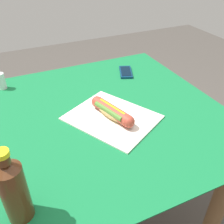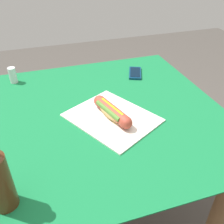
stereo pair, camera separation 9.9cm
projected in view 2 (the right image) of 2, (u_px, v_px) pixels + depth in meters
ground_plane at (107, 220)px, 1.48m from camera, size 6.00×6.00×0.00m
dining_table at (105, 139)px, 1.12m from camera, size 0.97×0.97×0.77m
paper_wrapper at (112, 118)px, 1.00m from camera, size 0.41×0.39×0.01m
hot_dog at (112, 112)px, 0.98m from camera, size 0.22×0.10×0.05m
cell_phone at (135, 73)px, 1.32m from camera, size 0.15×0.11×0.01m
salt_shaker at (13, 75)px, 1.23m from camera, size 0.04×0.04×0.08m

